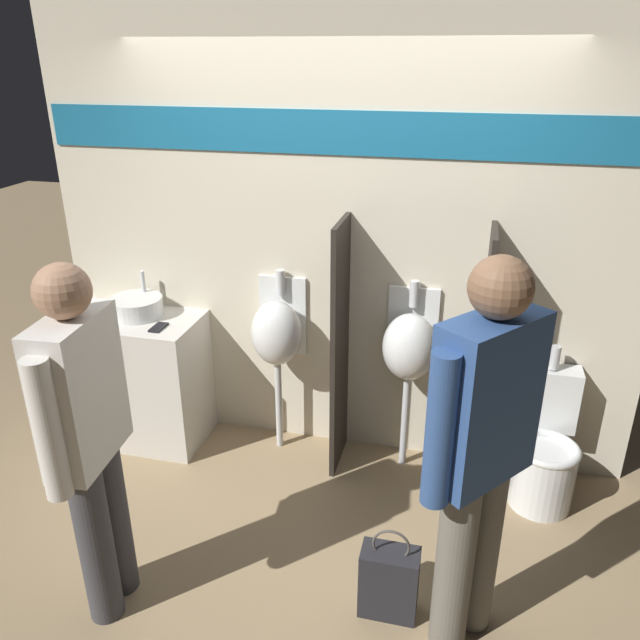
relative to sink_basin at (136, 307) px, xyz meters
The scene contains 13 objects.
ground_plane 1.60m from the sink_basin, 16.43° to the right, with size 16.00×16.00×0.00m, color #997F5B.
display_wall 1.35m from the sink_basin, 10.38° to the left, with size 3.62×0.07×2.70m.
sink_counter 0.50m from the sink_basin, 134.28° to the right, with size 0.92×0.50×0.87m.
sink_basin is the anchor object (origin of this frame).
cell_phone 0.28m from the sink_basin, 34.05° to the right, with size 0.07×0.14×0.01m.
divider_near_counter 1.33m from the sink_basin, ahead, with size 0.03×0.40×1.57m.
divider_mid 2.15m from the sink_basin, ahead, with size 0.03×0.40×1.57m.
urinal_near_counter 0.93m from the sink_basin, ahead, with size 0.32×0.30×1.20m.
urinal_far 1.74m from the sink_basin, ahead, with size 0.32×0.30×1.20m.
toilet 2.63m from the sink_basin, ahead, with size 0.37×0.53×0.90m.
person_in_vest 1.46m from the sink_basin, 68.99° to the right, with size 0.22×0.59×1.70m.
person_with_lanyard 2.43m from the sink_basin, 28.13° to the right, with size 0.44×0.51×1.78m.
shopping_bag 2.26m from the sink_basin, 31.87° to the right, with size 0.27×0.15×0.48m.
Camera 1 is at (0.76, -2.92, 2.43)m, focal length 35.00 mm.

